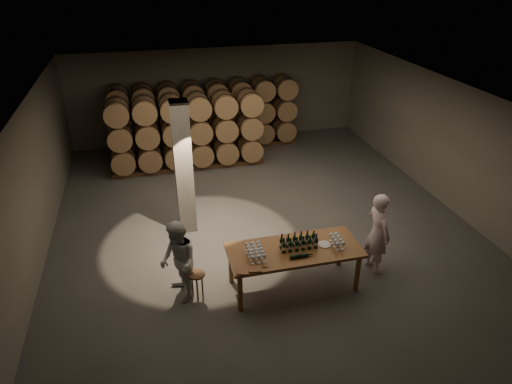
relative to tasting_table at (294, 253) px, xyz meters
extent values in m
plane|color=#53514E|center=(0.00, 2.50, -0.80)|extent=(12.00, 12.00, 0.00)
plane|color=#605E59|center=(0.00, 2.50, 2.40)|extent=(12.00, 12.00, 0.00)
plane|color=slate|center=(0.00, 8.50, 0.80)|extent=(10.00, 0.00, 10.00)
plane|color=slate|center=(0.00, -3.50, 0.80)|extent=(10.00, 0.00, 10.00)
plane|color=slate|center=(-5.00, 2.50, 0.80)|extent=(0.00, 12.00, 12.00)
plane|color=slate|center=(5.00, 2.50, 0.80)|extent=(0.00, 12.00, 12.00)
cube|color=#69645B|center=(-1.80, 2.70, 0.80)|extent=(0.40, 0.40, 3.20)
cylinder|color=brown|center=(-1.18, -0.43, -0.38)|extent=(0.10, 0.10, 0.84)
cylinder|color=brown|center=(1.18, -0.43, -0.38)|extent=(0.10, 0.10, 0.84)
cylinder|color=brown|center=(-1.18, 0.43, -0.38)|extent=(0.10, 0.10, 0.84)
cylinder|color=brown|center=(1.18, 0.43, -0.38)|extent=(0.10, 0.10, 0.84)
cube|color=brown|center=(0.00, 0.00, 0.07)|extent=(2.60, 1.10, 0.06)
cube|color=brown|center=(-0.57, 7.40, -0.74)|extent=(6.26, 0.10, 0.12)
cube|color=brown|center=(-0.57, 8.00, -0.74)|extent=(6.26, 0.10, 0.12)
cylinder|color=#A37549|center=(-3.30, 7.70, -0.33)|extent=(0.70, 0.95, 0.70)
cylinder|color=black|center=(-3.30, 7.44, -0.33)|extent=(0.73, 0.04, 0.73)
cylinder|color=black|center=(-3.30, 7.96, -0.33)|extent=(0.73, 0.04, 0.73)
cylinder|color=#A37549|center=(-2.52, 7.70, -0.33)|extent=(0.70, 0.95, 0.70)
cylinder|color=black|center=(-2.52, 7.44, -0.33)|extent=(0.73, 0.04, 0.73)
cylinder|color=black|center=(-2.52, 7.96, -0.33)|extent=(0.73, 0.04, 0.73)
cylinder|color=#A37549|center=(-1.74, 7.70, -0.33)|extent=(0.70, 0.95, 0.70)
cylinder|color=black|center=(-1.74, 7.44, -0.33)|extent=(0.73, 0.04, 0.73)
cylinder|color=black|center=(-1.74, 7.96, -0.33)|extent=(0.73, 0.04, 0.73)
cylinder|color=#A37549|center=(-0.96, 7.70, -0.33)|extent=(0.70, 0.95, 0.70)
cylinder|color=black|center=(-0.96, 7.44, -0.33)|extent=(0.73, 0.04, 0.73)
cylinder|color=black|center=(-0.96, 7.96, -0.33)|extent=(0.73, 0.04, 0.73)
cylinder|color=#A37549|center=(-0.18, 7.70, -0.33)|extent=(0.70, 0.95, 0.70)
cylinder|color=black|center=(-0.18, 7.44, -0.33)|extent=(0.73, 0.04, 0.73)
cylinder|color=black|center=(-0.18, 7.96, -0.33)|extent=(0.73, 0.04, 0.73)
cylinder|color=#A37549|center=(0.60, 7.70, -0.33)|extent=(0.70, 0.95, 0.70)
cylinder|color=black|center=(0.60, 7.44, -0.33)|extent=(0.73, 0.04, 0.73)
cylinder|color=black|center=(0.60, 7.96, -0.33)|extent=(0.73, 0.04, 0.73)
cylinder|color=#A37549|center=(1.38, 7.70, -0.33)|extent=(0.70, 0.95, 0.70)
cylinder|color=black|center=(1.38, 7.44, -0.33)|extent=(0.73, 0.04, 0.73)
cylinder|color=black|center=(1.38, 7.96, -0.33)|extent=(0.73, 0.04, 0.73)
cylinder|color=#A37549|center=(2.16, 7.70, -0.33)|extent=(0.70, 0.95, 0.70)
cylinder|color=black|center=(2.16, 7.44, -0.33)|extent=(0.73, 0.04, 0.73)
cylinder|color=black|center=(2.16, 7.96, -0.33)|extent=(0.73, 0.04, 0.73)
cylinder|color=#A37549|center=(-3.30, 7.70, 0.41)|extent=(0.70, 0.95, 0.70)
cylinder|color=black|center=(-3.30, 7.44, 0.41)|extent=(0.73, 0.04, 0.73)
cylinder|color=black|center=(-3.30, 7.96, 0.41)|extent=(0.73, 0.04, 0.73)
cylinder|color=#A37549|center=(-2.52, 7.70, 0.41)|extent=(0.70, 0.95, 0.70)
cylinder|color=black|center=(-2.52, 7.44, 0.41)|extent=(0.73, 0.04, 0.73)
cylinder|color=black|center=(-2.52, 7.96, 0.41)|extent=(0.73, 0.04, 0.73)
cylinder|color=#A37549|center=(-1.74, 7.70, 0.41)|extent=(0.70, 0.95, 0.70)
cylinder|color=black|center=(-1.74, 7.44, 0.41)|extent=(0.73, 0.04, 0.73)
cylinder|color=black|center=(-1.74, 7.96, 0.41)|extent=(0.73, 0.04, 0.73)
cylinder|color=#A37549|center=(-0.96, 7.70, 0.41)|extent=(0.70, 0.95, 0.70)
cylinder|color=black|center=(-0.96, 7.44, 0.41)|extent=(0.73, 0.04, 0.73)
cylinder|color=black|center=(-0.96, 7.96, 0.41)|extent=(0.73, 0.04, 0.73)
cylinder|color=#A37549|center=(-0.18, 7.70, 0.41)|extent=(0.70, 0.95, 0.70)
cylinder|color=black|center=(-0.18, 7.44, 0.41)|extent=(0.73, 0.04, 0.73)
cylinder|color=black|center=(-0.18, 7.96, 0.41)|extent=(0.73, 0.04, 0.73)
cylinder|color=#A37549|center=(0.60, 7.70, 0.41)|extent=(0.70, 0.95, 0.70)
cylinder|color=black|center=(0.60, 7.44, 0.41)|extent=(0.73, 0.04, 0.73)
cylinder|color=black|center=(0.60, 7.96, 0.41)|extent=(0.73, 0.04, 0.73)
cylinder|color=#A37549|center=(1.38, 7.70, 0.41)|extent=(0.70, 0.95, 0.70)
cylinder|color=black|center=(1.38, 7.44, 0.41)|extent=(0.73, 0.04, 0.73)
cylinder|color=black|center=(1.38, 7.96, 0.41)|extent=(0.73, 0.04, 0.73)
cylinder|color=#A37549|center=(2.16, 7.70, 0.41)|extent=(0.70, 0.95, 0.70)
cylinder|color=black|center=(2.16, 7.44, 0.41)|extent=(0.73, 0.04, 0.73)
cylinder|color=black|center=(2.16, 7.96, 0.41)|extent=(0.73, 0.04, 0.73)
cylinder|color=#A37549|center=(-3.30, 7.70, 1.15)|extent=(0.70, 0.95, 0.70)
cylinder|color=black|center=(-3.30, 7.44, 1.15)|extent=(0.73, 0.04, 0.73)
cylinder|color=black|center=(-3.30, 7.96, 1.15)|extent=(0.73, 0.04, 0.73)
cylinder|color=#A37549|center=(-2.52, 7.70, 1.15)|extent=(0.70, 0.95, 0.70)
cylinder|color=black|center=(-2.52, 7.44, 1.15)|extent=(0.73, 0.04, 0.73)
cylinder|color=black|center=(-2.52, 7.96, 1.15)|extent=(0.73, 0.04, 0.73)
cylinder|color=#A37549|center=(-1.74, 7.70, 1.15)|extent=(0.70, 0.95, 0.70)
cylinder|color=black|center=(-1.74, 7.44, 1.15)|extent=(0.73, 0.04, 0.73)
cylinder|color=black|center=(-1.74, 7.96, 1.15)|extent=(0.73, 0.04, 0.73)
cylinder|color=#A37549|center=(-0.96, 7.70, 1.15)|extent=(0.70, 0.95, 0.70)
cylinder|color=black|center=(-0.96, 7.44, 1.15)|extent=(0.73, 0.04, 0.73)
cylinder|color=black|center=(-0.96, 7.96, 1.15)|extent=(0.73, 0.04, 0.73)
cylinder|color=#A37549|center=(-0.18, 7.70, 1.15)|extent=(0.70, 0.95, 0.70)
cylinder|color=black|center=(-0.18, 7.44, 1.15)|extent=(0.73, 0.04, 0.73)
cylinder|color=black|center=(-0.18, 7.96, 1.15)|extent=(0.73, 0.04, 0.73)
cylinder|color=#A37549|center=(0.60, 7.70, 1.15)|extent=(0.70, 0.95, 0.70)
cylinder|color=black|center=(0.60, 7.44, 1.15)|extent=(0.73, 0.04, 0.73)
cylinder|color=black|center=(0.60, 7.96, 1.15)|extent=(0.73, 0.04, 0.73)
cylinder|color=#A37549|center=(1.38, 7.70, 1.15)|extent=(0.70, 0.95, 0.70)
cylinder|color=black|center=(1.38, 7.44, 1.15)|extent=(0.73, 0.04, 0.73)
cylinder|color=black|center=(1.38, 7.96, 1.15)|extent=(0.73, 0.04, 0.73)
cylinder|color=#A37549|center=(2.16, 7.70, 1.15)|extent=(0.70, 0.95, 0.70)
cylinder|color=black|center=(2.16, 7.44, 1.15)|extent=(0.73, 0.04, 0.73)
cylinder|color=black|center=(2.16, 7.96, 1.15)|extent=(0.73, 0.04, 0.73)
cube|color=brown|center=(-1.35, 6.00, -0.74)|extent=(4.70, 0.10, 0.12)
cube|color=brown|center=(-1.35, 6.60, -0.74)|extent=(4.70, 0.10, 0.12)
cylinder|color=#A37549|center=(-3.30, 6.30, -0.33)|extent=(0.70, 0.95, 0.70)
cylinder|color=black|center=(-3.30, 6.04, -0.33)|extent=(0.73, 0.04, 0.73)
cylinder|color=black|center=(-3.30, 6.56, -0.33)|extent=(0.73, 0.04, 0.73)
cylinder|color=#A37549|center=(-2.52, 6.30, -0.33)|extent=(0.70, 0.95, 0.70)
cylinder|color=black|center=(-2.52, 6.04, -0.33)|extent=(0.73, 0.04, 0.73)
cylinder|color=black|center=(-2.52, 6.56, -0.33)|extent=(0.73, 0.04, 0.73)
cylinder|color=#A37549|center=(-1.74, 6.30, -0.33)|extent=(0.70, 0.95, 0.70)
cylinder|color=black|center=(-1.74, 6.04, -0.33)|extent=(0.73, 0.04, 0.73)
cylinder|color=black|center=(-1.74, 6.56, -0.33)|extent=(0.73, 0.04, 0.73)
cylinder|color=#A37549|center=(-0.96, 6.30, -0.33)|extent=(0.70, 0.95, 0.70)
cylinder|color=black|center=(-0.96, 6.04, -0.33)|extent=(0.73, 0.04, 0.73)
cylinder|color=black|center=(-0.96, 6.56, -0.33)|extent=(0.73, 0.04, 0.73)
cylinder|color=#A37549|center=(-0.18, 6.30, -0.33)|extent=(0.70, 0.95, 0.70)
cylinder|color=black|center=(-0.18, 6.04, -0.33)|extent=(0.73, 0.04, 0.73)
cylinder|color=black|center=(-0.18, 6.56, -0.33)|extent=(0.73, 0.04, 0.73)
cylinder|color=#A37549|center=(0.60, 6.30, -0.33)|extent=(0.70, 0.95, 0.70)
cylinder|color=black|center=(0.60, 6.04, -0.33)|extent=(0.73, 0.04, 0.73)
cylinder|color=black|center=(0.60, 6.56, -0.33)|extent=(0.73, 0.04, 0.73)
cylinder|color=#A37549|center=(-3.30, 6.30, 0.41)|extent=(0.70, 0.95, 0.70)
cylinder|color=black|center=(-3.30, 6.04, 0.41)|extent=(0.73, 0.04, 0.73)
cylinder|color=black|center=(-3.30, 6.56, 0.41)|extent=(0.73, 0.04, 0.73)
cylinder|color=#A37549|center=(-2.52, 6.30, 0.41)|extent=(0.70, 0.95, 0.70)
cylinder|color=black|center=(-2.52, 6.04, 0.41)|extent=(0.73, 0.04, 0.73)
cylinder|color=black|center=(-2.52, 6.56, 0.41)|extent=(0.73, 0.04, 0.73)
cylinder|color=#A37549|center=(-1.74, 6.30, 0.41)|extent=(0.70, 0.95, 0.70)
cylinder|color=black|center=(-1.74, 6.04, 0.41)|extent=(0.73, 0.04, 0.73)
cylinder|color=black|center=(-1.74, 6.56, 0.41)|extent=(0.73, 0.04, 0.73)
cylinder|color=#A37549|center=(-0.96, 6.30, 0.41)|extent=(0.70, 0.95, 0.70)
cylinder|color=black|center=(-0.96, 6.04, 0.41)|extent=(0.73, 0.04, 0.73)
cylinder|color=black|center=(-0.96, 6.56, 0.41)|extent=(0.73, 0.04, 0.73)
cylinder|color=#A37549|center=(-0.18, 6.30, 0.41)|extent=(0.70, 0.95, 0.70)
cylinder|color=black|center=(-0.18, 6.04, 0.41)|extent=(0.73, 0.04, 0.73)
cylinder|color=black|center=(-0.18, 6.56, 0.41)|extent=(0.73, 0.04, 0.73)
cylinder|color=#A37549|center=(0.60, 6.30, 0.41)|extent=(0.70, 0.95, 0.70)
cylinder|color=black|center=(0.60, 6.04, 0.41)|extent=(0.73, 0.04, 0.73)
cylinder|color=black|center=(0.60, 6.56, 0.41)|extent=(0.73, 0.04, 0.73)
cylinder|color=#A37549|center=(-3.30, 6.30, 1.15)|extent=(0.70, 0.95, 0.70)
cylinder|color=black|center=(-3.30, 6.04, 1.15)|extent=(0.73, 0.04, 0.73)
cylinder|color=black|center=(-3.30, 6.56, 1.15)|extent=(0.73, 0.04, 0.73)
cylinder|color=#A37549|center=(-2.52, 6.30, 1.15)|extent=(0.70, 0.95, 0.70)
cylinder|color=black|center=(-2.52, 6.04, 1.15)|extent=(0.73, 0.04, 0.73)
cylinder|color=black|center=(-2.52, 6.56, 1.15)|extent=(0.73, 0.04, 0.73)
cylinder|color=#A37549|center=(-1.74, 6.30, 1.15)|extent=(0.70, 0.95, 0.70)
cylinder|color=black|center=(-1.74, 6.04, 1.15)|extent=(0.73, 0.04, 0.73)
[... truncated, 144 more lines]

